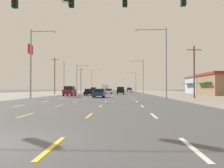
# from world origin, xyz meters

# --- Properties ---
(ground_plane) EXTENTS (572.00, 572.00, 0.00)m
(ground_plane) POSITION_xyz_m (0.00, 66.00, 0.00)
(ground_plane) COLOR #4C4C4F
(lot_apron_left) EXTENTS (28.00, 440.00, 0.01)m
(lot_apron_left) POSITION_xyz_m (-24.75, 66.00, 0.00)
(lot_apron_left) COLOR gray
(lot_apron_left) RESTS_ON ground
(lot_apron_right) EXTENTS (28.00, 440.00, 0.01)m
(lot_apron_right) POSITION_xyz_m (24.75, 66.00, 0.00)
(lot_apron_right) COLOR gray
(lot_apron_right) RESTS_ON ground
(lane_markings) EXTENTS (10.64, 227.60, 0.01)m
(lane_markings) POSITION_xyz_m (0.00, 104.50, 0.01)
(lane_markings) COLOR white
(lane_markings) RESTS_ON ground
(signal_span_wire) EXTENTS (27.32, 0.53, 8.52)m
(signal_span_wire) POSITION_xyz_m (0.07, 8.65, 5.15)
(signal_span_wire) COLOR brown
(signal_span_wire) RESTS_ON ground
(sedan_center_turn_nearest) EXTENTS (1.80, 4.50, 1.46)m
(sedan_center_turn_nearest) POSITION_xyz_m (-0.20, 34.83, 0.76)
(sedan_center_turn_nearest) COLOR navy
(sedan_center_turn_nearest) RESTS_ON ground
(suv_far_left_near) EXTENTS (1.98, 4.90, 1.98)m
(suv_far_left_near) POSITION_xyz_m (-7.18, 45.08, 1.03)
(suv_far_left_near) COLOR maroon
(suv_far_left_near) RESTS_ON ground
(sedan_inner_left_mid) EXTENTS (1.80, 4.50, 1.46)m
(sedan_inner_left_mid) POSITION_xyz_m (-3.25, 46.48, 0.76)
(sedan_inner_left_mid) COLOR black
(sedan_inner_left_mid) RESTS_ON ground
(suv_inner_right_midfar) EXTENTS (1.98, 4.90, 1.98)m
(suv_inner_right_midfar) POSITION_xyz_m (3.29, 61.62, 1.03)
(suv_inner_right_midfar) COLOR black
(suv_inner_right_midfar) RESTS_ON ground
(sedan_center_turn_far) EXTENTS (1.80, 4.50, 1.46)m
(sedan_center_turn_far) POSITION_xyz_m (-0.05, 65.20, 0.76)
(sedan_center_turn_far) COLOR white
(sedan_center_turn_far) RESTS_ON ground
(suv_far_left_farther) EXTENTS (1.98, 4.90, 1.98)m
(suv_far_left_farther) POSITION_xyz_m (-7.22, 91.06, 1.03)
(suv_far_left_farther) COLOR maroon
(suv_far_left_farther) RESTS_ON ground
(hatchback_far_right_farthest) EXTENTS (1.72, 3.90, 1.54)m
(hatchback_far_right_farthest) POSITION_xyz_m (6.97, 94.44, 0.78)
(hatchback_far_right_farthest) COLOR white
(hatchback_far_right_farthest) RESTS_ON ground
(box_truck_inner_left_distant_a) EXTENTS (2.40, 7.20, 3.23)m
(box_truck_inner_left_distant_a) POSITION_xyz_m (-3.68, 106.00, 1.84)
(box_truck_inner_left_distant_a) COLOR navy
(box_truck_inner_left_distant_a) RESTS_ON ground
(suv_far_right_distant_b) EXTENTS (1.98, 4.90, 1.98)m
(suv_far_right_distant_b) POSITION_xyz_m (7.08, 110.53, 1.03)
(suv_far_right_distant_b) COLOR black
(suv_far_right_distant_b) RESTS_ON ground
(storefront_right_row_2) EXTENTS (13.98, 13.11, 5.35)m
(storefront_right_row_2) POSITION_xyz_m (30.85, 72.17, 2.70)
(storefront_right_row_2) COLOR #B2B2B7
(storefront_right_row_2) RESTS_ON ground
(pole_sign_left_row_1) EXTENTS (0.24, 2.67, 11.08)m
(pole_sign_left_row_1) POSITION_xyz_m (-16.34, 47.74, 8.67)
(pole_sign_left_row_1) COLOR gray
(pole_sign_left_row_1) RESTS_ON ground
(pole_sign_left_row_2) EXTENTS (0.24, 1.84, 10.71)m
(pole_sign_left_row_2) POSITION_xyz_m (-15.28, 75.49, 7.70)
(pole_sign_left_row_2) COLOR gray
(pole_sign_left_row_2) RESTS_ON ground
(streetlight_left_row_0) EXTENTS (3.96, 0.26, 10.39)m
(streetlight_left_row_0) POSITION_xyz_m (-9.78, 30.89, 5.96)
(streetlight_left_row_0) COLOR gray
(streetlight_left_row_0) RESTS_ON ground
(streetlight_right_row_0) EXTENTS (4.75, 0.26, 10.51)m
(streetlight_right_row_0) POSITION_xyz_m (9.67, 30.89, 6.11)
(streetlight_right_row_0) COLOR gray
(streetlight_right_row_0) RESTS_ON ground
(streetlight_left_row_1) EXTENTS (3.83, 0.26, 8.76)m
(streetlight_left_row_1) POSITION_xyz_m (-9.75, 70.36, 5.10)
(streetlight_left_row_1) COLOR gray
(streetlight_left_row_1) RESTS_ON ground
(streetlight_right_row_1) EXTENTS (4.25, 0.26, 10.12)m
(streetlight_right_row_1) POSITION_xyz_m (9.73, 70.36, 5.85)
(streetlight_right_row_1) COLOR gray
(streetlight_right_row_1) RESTS_ON ground
(streetlight_left_row_2) EXTENTS (4.35, 0.26, 10.37)m
(streetlight_left_row_2) POSITION_xyz_m (-9.72, 109.82, 5.99)
(streetlight_left_row_2) COLOR gray
(streetlight_left_row_2) RESTS_ON ground
(streetlight_right_row_2) EXTENTS (4.92, 0.26, 8.94)m
(streetlight_right_row_2) POSITION_xyz_m (9.57, 109.82, 5.31)
(streetlight_right_row_2) COLOR gray
(streetlight_right_row_2) RESTS_ON ground
(utility_pole_right_row_0) EXTENTS (2.20, 0.26, 8.11)m
(utility_pole_right_row_0) POSITION_xyz_m (14.80, 32.94, 4.24)
(utility_pole_right_row_0) COLOR brown
(utility_pole_right_row_0) RESTS_ON ground
(utility_pole_left_row_1) EXTENTS (2.20, 0.26, 10.12)m
(utility_pole_left_row_1) POSITION_xyz_m (-14.97, 62.77, 5.26)
(utility_pole_left_row_1) COLOR brown
(utility_pole_left_row_1) RESTS_ON ground
(utility_pole_left_row_2) EXTENTS (2.20, 0.26, 9.98)m
(utility_pole_left_row_2) POSITION_xyz_m (-13.35, 98.16, 5.19)
(utility_pole_left_row_2) COLOR brown
(utility_pole_left_row_2) RESTS_ON ground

